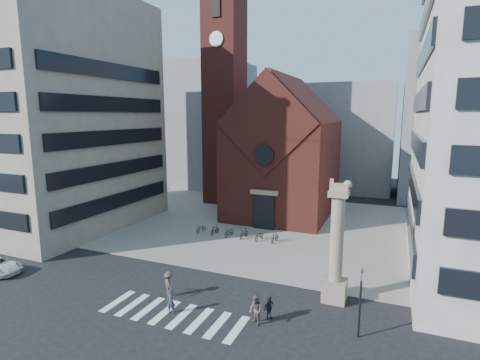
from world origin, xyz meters
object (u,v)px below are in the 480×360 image
traffic_light (360,301)px  lion_column (336,254)px  pedestrian_1 (256,310)px  pedestrian_2 (269,308)px  scooter_0 (201,228)px  pedestrian_0 (171,302)px

traffic_light → lion_column: bearing=116.5°
pedestrian_1 → pedestrian_2: bearing=98.1°
scooter_0 → lion_column: bearing=-23.4°
scooter_0 → pedestrian_0: bearing=-59.7°
pedestrian_1 → scooter_0: bearing=167.7°
pedestrian_0 → pedestrian_1: 5.67m
pedestrian_1 → pedestrian_2: size_ratio=1.21×
pedestrian_0 → pedestrian_1: pedestrian_1 is taller
lion_column → pedestrian_2: size_ratio=5.54×
traffic_light → pedestrian_1: (-6.04, -1.06, -1.34)m
traffic_light → pedestrian_0: size_ratio=2.63×
traffic_light → pedestrian_1: traffic_light is taller
lion_column → pedestrian_1: 6.95m
traffic_light → pedestrian_0: bearing=-170.6°
traffic_light → pedestrian_2: 5.68m
traffic_light → pedestrian_2: traffic_light is taller
pedestrian_0 → pedestrian_2: size_ratio=1.04×
lion_column → scooter_0: 19.07m
lion_column → pedestrian_0: size_ratio=5.31×
traffic_light → pedestrian_2: bearing=-178.7°
traffic_light → scooter_0: traffic_light is taller
lion_column → scooter_0: size_ratio=5.00×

